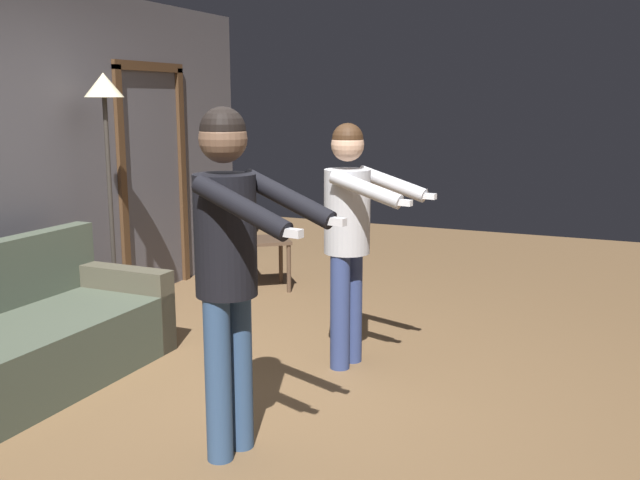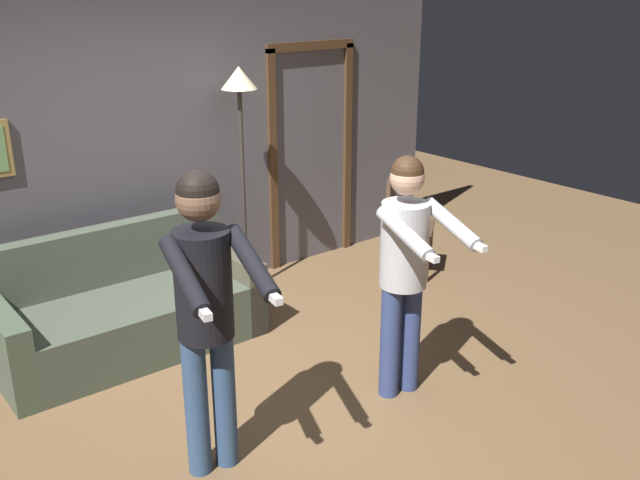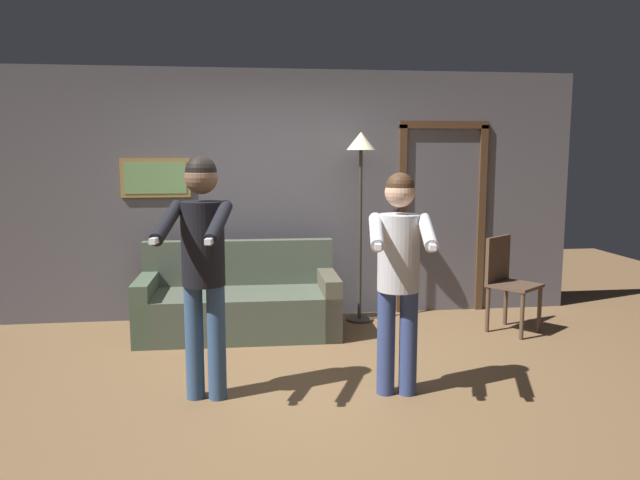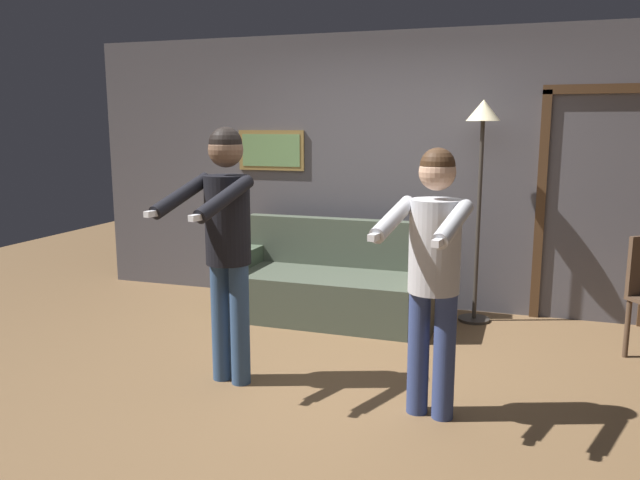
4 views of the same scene
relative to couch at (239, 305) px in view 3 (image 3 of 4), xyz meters
name	(u,v)px [view 3 (image 3 of 4)]	position (x,y,z in m)	size (l,w,h in m)	color
ground_plane	(300,384)	(0.46, -1.43, -0.28)	(12.00, 12.00, 0.00)	brown
back_wall_assembly	(282,195)	(0.47, 0.62, 1.02)	(6.40, 0.10, 2.60)	#545157
couch	(239,305)	(0.00, 0.00, 0.00)	(1.91, 0.88, 0.87)	#454E3F
torchiere_lamp	(361,170)	(1.25, 0.29, 1.30)	(0.29, 0.29, 1.95)	#332D28
person_standing_left	(202,254)	(-0.24, -1.63, 0.77)	(0.52, 0.74, 1.73)	#304B70
person_standing_right	(399,264)	(1.13, -1.73, 0.69)	(0.51, 0.72, 1.61)	navy
dining_chair_distant	(507,278)	(2.61, -0.25, 0.25)	(0.59, 0.59, 0.93)	#4C3828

